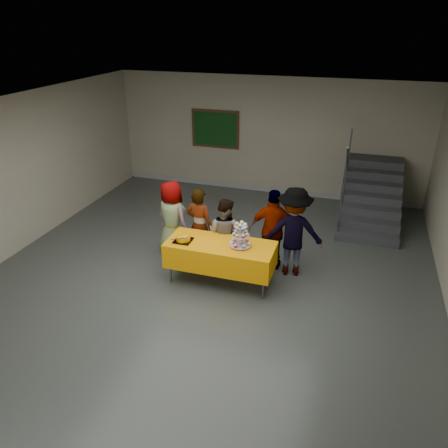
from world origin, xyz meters
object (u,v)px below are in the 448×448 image
object	(u,v)px
schoolchild_d	(273,230)
staircase	(370,197)
schoolchild_c	(224,233)
bear_cake	(183,238)
schoolchild_a	(172,219)
cupcake_stand	(241,237)
schoolchild_e	(293,232)
bake_table	(221,254)
noticeboard	(215,129)
schoolchild_b	(199,226)

from	to	relation	value
schoolchild_d	staircase	size ratio (longest dim) A/B	0.65
schoolchild_c	staircase	size ratio (longest dim) A/B	0.57
bear_cake	schoolchild_c	xyz separation A→B (m)	(0.55, 0.65, -0.14)
schoolchild_a	staircase	bearing A→B (deg)	-117.44
cupcake_stand	schoolchild_e	size ratio (longest dim) A/B	0.27
bake_table	schoolchild_c	xyz separation A→B (m)	(-0.10, 0.54, 0.13)
schoolchild_e	staircase	distance (m)	3.34
bear_cake	staircase	world-z (taller)	staircase
bake_table	bear_cake	distance (m)	0.71
noticeboard	schoolchild_d	bearing A→B (deg)	-57.75
schoolchild_d	staircase	xyz separation A→B (m)	(1.68, 2.97, -0.29)
bake_table	bear_cake	size ratio (longest dim) A/B	5.25
schoolchild_b	bear_cake	bearing A→B (deg)	97.11
bake_table	noticeboard	distance (m)	4.97
cupcake_stand	staircase	size ratio (longest dim) A/B	0.19
bear_cake	cupcake_stand	bearing A→B (deg)	7.14
schoolchild_b	schoolchild_a	bearing A→B (deg)	0.90
schoolchild_a	schoolchild_b	world-z (taller)	schoolchild_a
schoolchild_d	schoolchild_e	bearing A→B (deg)	163.17
schoolchild_c	schoolchild_d	bearing A→B (deg)	-153.80
bake_table	noticeboard	size ratio (longest dim) A/B	1.45
schoolchild_c	schoolchild_e	bearing A→B (deg)	-161.40
schoolchild_b	noticeboard	xyz separation A→B (m)	(-1.03, 3.98, 0.85)
bear_cake	schoolchild_a	bearing A→B (deg)	125.10
schoolchild_c	cupcake_stand	bearing A→B (deg)	142.46
schoolchild_a	schoolchild_c	xyz separation A→B (m)	(1.11, -0.15, -0.08)
bear_cake	schoolchild_a	world-z (taller)	schoolchild_a
schoolchild_e	cupcake_stand	bearing A→B (deg)	30.14
schoolchild_b	cupcake_stand	bearing A→B (deg)	159.27
cupcake_stand	schoolchild_c	xyz separation A→B (m)	(-0.45, 0.53, -0.26)
cupcake_stand	schoolchild_c	size ratio (longest dim) A/B	0.32
schoolchild_e	bear_cake	bearing A→B (deg)	13.64
schoolchild_b	schoolchild_d	world-z (taller)	schoolchild_d
schoolchild_c	schoolchild_d	world-z (taller)	schoolchild_d
noticeboard	schoolchild_a	bearing A→B (deg)	-83.73
bake_table	schoolchild_e	world-z (taller)	schoolchild_e
bear_cake	staircase	bearing A→B (deg)	51.16
schoolchild_b	schoolchild_c	size ratio (longest dim) A/B	1.09
schoolchild_e	schoolchild_c	bearing A→B (deg)	-3.59
bear_cake	staircase	distance (m)	4.95
schoolchild_e	staircase	size ratio (longest dim) A/B	0.70
schoolchild_e	noticeboard	bearing A→B (deg)	-64.97
schoolchild_b	staircase	size ratio (longest dim) A/B	0.62
bake_table	schoolchild_a	distance (m)	1.41
schoolchild_e	noticeboard	world-z (taller)	noticeboard
schoolchild_c	schoolchild_d	distance (m)	0.90
schoolchild_a	schoolchild_c	bearing A→B (deg)	-164.85
bear_cake	schoolchild_e	world-z (taller)	schoolchild_e
noticeboard	staircase	bearing A→B (deg)	-11.55
schoolchild_a	staircase	distance (m)	4.77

